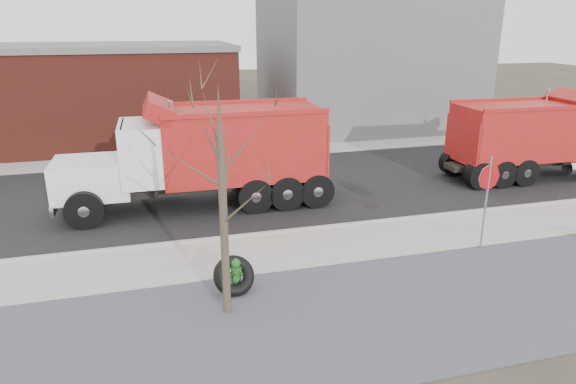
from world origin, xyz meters
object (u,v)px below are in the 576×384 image
object	(u,v)px
fire_hydrant	(236,276)
dump_truck_red_a	(540,135)
truck_tire	(234,276)
stop_sign	(488,187)
dump_truck_red_b	(206,152)

from	to	relation	value
fire_hydrant	dump_truck_red_a	xyz separation A→B (m)	(14.14, 6.38, 1.43)
fire_hydrant	truck_tire	bearing A→B (deg)	-113.44
truck_tire	fire_hydrant	bearing A→B (deg)	57.67
stop_sign	fire_hydrant	bearing A→B (deg)	-163.07
dump_truck_red_a	fire_hydrant	bearing A→B (deg)	-153.80
dump_truck_red_a	truck_tire	bearing A→B (deg)	-153.55
truck_tire	dump_truck_red_b	bearing A→B (deg)	88.51
dump_truck_red_a	dump_truck_red_b	xyz separation A→B (m)	(-14.04, 0.02, 0.20)
stop_sign	dump_truck_red_a	world-z (taller)	dump_truck_red_a
truck_tire	stop_sign	distance (m)	7.60
stop_sign	dump_truck_red_b	size ratio (longest dim) A/B	0.29
truck_tire	dump_truck_red_a	xyz separation A→B (m)	(14.21, 6.48, 1.37)
truck_tire	dump_truck_red_a	distance (m)	15.68
stop_sign	dump_truck_red_b	world-z (taller)	dump_truck_red_b
truck_tire	dump_truck_red_a	size ratio (longest dim) A/B	0.12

